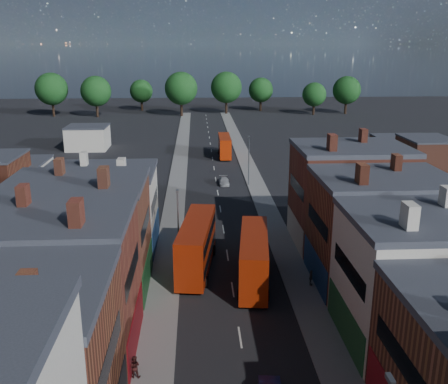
{
  "coord_description": "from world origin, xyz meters",
  "views": [
    {
      "loc": [
        -3.19,
        -18.3,
        22.21
      ],
      "look_at": [
        0.0,
        38.72,
        5.24
      ],
      "focal_mm": 40.0,
      "sensor_mm": 36.0,
      "label": 1
    }
  ],
  "objects": [
    {
      "name": "lamp_post_3",
      "position": [
        5.2,
        60.0,
        4.7
      ],
      "size": [
        0.25,
        0.7,
        8.12
      ],
      "color": "slate",
      "rests_on": "ground"
    },
    {
      "name": "car_2",
      "position": [
        -2.55,
        34.72,
        0.66
      ],
      "size": [
        2.6,
        4.91,
        1.31
      ],
      "primitive_type": "imported",
      "rotation": [
        0.0,
        0.0,
        0.09
      ],
      "color": "black",
      "rests_on": "ground"
    },
    {
      "name": "lamp_post_2",
      "position": [
        -5.2,
        30.0,
        4.7
      ],
      "size": [
        0.25,
        0.7,
        8.12
      ],
      "color": "slate",
      "rests_on": "ground"
    },
    {
      "name": "car_3",
      "position": [
        1.23,
        60.71,
        0.57
      ],
      "size": [
        1.63,
        3.93,
        1.13
      ],
      "primitive_type": "imported",
      "rotation": [
        0.0,
        0.0,
        0.01
      ],
      "color": "silver",
      "rests_on": "ground"
    },
    {
      "name": "bus_2",
      "position": [
        2.53,
        81.83,
        2.3
      ],
      "size": [
        2.57,
        9.9,
        4.27
      ],
      "rotation": [
        0.0,
        0.0,
        -0.01
      ],
      "color": "#AD2707",
      "rests_on": "ground"
    },
    {
      "name": "bus_0",
      "position": [
        -3.34,
        28.62,
        2.77
      ],
      "size": [
        4.24,
        12.14,
        5.13
      ],
      "rotation": [
        0.0,
        0.0,
        -0.13
      ],
      "color": "#A52409",
      "rests_on": "ground"
    },
    {
      "name": "ped_3",
      "position": [
        7.48,
        24.28,
        0.88
      ],
      "size": [
        0.7,
        0.98,
        1.53
      ],
      "primitive_type": "imported",
      "rotation": [
        0.0,
        0.0,
        1.21
      ],
      "color": "#4F4C44",
      "rests_on": "pavement_east"
    },
    {
      "name": "pavement_west",
      "position": [
        -6.5,
        50.0,
        0.06
      ],
      "size": [
        3.0,
        200.0,
        0.12
      ],
      "primitive_type": "cube",
      "color": "gray",
      "rests_on": "ground"
    },
    {
      "name": "pavement_east",
      "position": [
        6.5,
        50.0,
        0.06
      ],
      "size": [
        3.0,
        200.0,
        0.12
      ],
      "primitive_type": "cube",
      "color": "gray",
      "rests_on": "ground"
    },
    {
      "name": "bus_1",
      "position": [
        2.13,
        25.44,
        2.61
      ],
      "size": [
        3.84,
        11.43,
        4.84
      ],
      "rotation": [
        0.0,
        0.0,
        -0.12
      ],
      "color": "#AB2609",
      "rests_on": "ground"
    },
    {
      "name": "ped_1",
      "position": [
        -7.7,
        11.41,
        0.94
      ],
      "size": [
        0.83,
        0.5,
        1.63
      ],
      "primitive_type": "imported",
      "rotation": [
        0.0,
        0.0,
        3.07
      ],
      "color": "#3F1B19",
      "rests_on": "pavement_west"
    }
  ]
}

